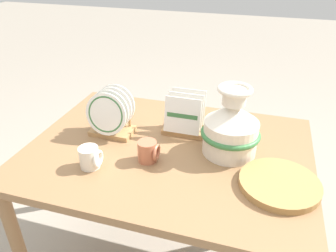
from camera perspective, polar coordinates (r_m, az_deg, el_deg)
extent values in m
cube|color=olive|center=(1.43, 0.00, -4.45)|extent=(1.20, 0.89, 0.03)
cylinder|color=olive|center=(1.65, -24.40, -19.30)|extent=(0.06, 0.06, 0.72)
cylinder|color=olive|center=(2.13, -11.21, -4.57)|extent=(0.06, 0.06, 0.72)
cylinder|color=olive|center=(1.94, 19.67, -9.74)|extent=(0.06, 0.06, 0.72)
cylinder|color=silver|center=(1.38, 10.75, -1.89)|extent=(0.22, 0.22, 0.15)
cone|color=silver|center=(1.33, 11.19, 2.23)|extent=(0.22, 0.22, 0.08)
cylinder|color=silver|center=(1.30, 11.49, 5.00)|extent=(0.09, 0.09, 0.06)
torus|color=silver|center=(1.28, 11.63, 6.27)|extent=(0.14, 0.14, 0.02)
torus|color=#38753D|center=(1.37, 10.81, -1.27)|extent=(0.25, 0.25, 0.02)
cube|color=tan|center=(1.54, -9.62, -0.82)|extent=(0.19, 0.12, 0.02)
cylinder|color=tan|center=(1.59, -11.23, 2.00)|extent=(0.01, 0.01, 0.08)
cylinder|color=tan|center=(1.53, -6.73, 1.34)|extent=(0.01, 0.01, 0.08)
cylinder|color=white|center=(1.45, -10.84, 1.95)|extent=(0.19, 0.05, 0.19)
torus|color=#38703D|center=(1.45, -10.87, 1.93)|extent=(0.17, 0.04, 0.17)
cylinder|color=white|center=(1.48, -10.26, 2.53)|extent=(0.19, 0.05, 0.19)
cylinder|color=white|center=(1.51, -9.69, 3.10)|extent=(0.19, 0.05, 0.19)
cylinder|color=white|center=(1.53, -9.15, 3.65)|extent=(0.19, 0.05, 0.19)
cube|color=tan|center=(1.54, 2.90, -0.54)|extent=(0.19, 0.12, 0.02)
cylinder|color=tan|center=(1.57, 1.00, 2.29)|extent=(0.01, 0.01, 0.08)
cylinder|color=tan|center=(1.54, 5.83, 1.61)|extent=(0.01, 0.01, 0.08)
cube|color=white|center=(1.45, 2.50, 1.77)|extent=(0.16, 0.04, 0.16)
cube|color=white|center=(1.49, 3.00, 2.64)|extent=(0.16, 0.04, 0.16)
cube|color=white|center=(1.54, 3.47, 3.47)|extent=(0.16, 0.04, 0.16)
cube|color=#38703D|center=(1.45, 2.48, 1.75)|extent=(0.14, 0.01, 0.02)
cylinder|color=#AD7F47|center=(1.28, 18.77, -9.84)|extent=(0.29, 0.29, 0.01)
cylinder|color=#AD7F47|center=(1.27, 18.84, -9.52)|extent=(0.29, 0.29, 0.01)
cylinder|color=#AD7F47|center=(1.27, 18.91, -9.20)|extent=(0.29, 0.29, 0.01)
cylinder|color=silver|center=(1.32, -13.55, -5.34)|extent=(0.08, 0.08, 0.09)
torus|color=silver|center=(1.30, -12.07, -5.59)|extent=(0.01, 0.07, 0.07)
cylinder|color=#B76647|center=(1.32, -3.63, -4.40)|extent=(0.08, 0.08, 0.09)
torus|color=#B76647|center=(1.31, -2.03, -4.62)|extent=(0.01, 0.07, 0.07)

